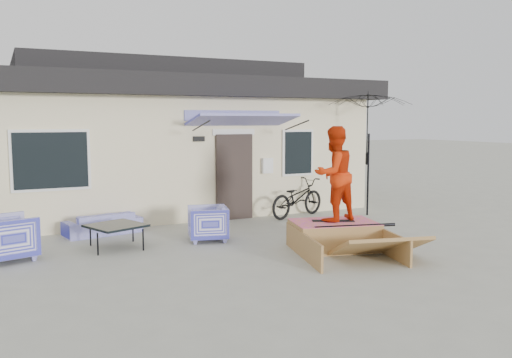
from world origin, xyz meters
name	(u,v)px	position (x,y,z in m)	size (l,w,h in m)	color
ground	(287,269)	(0.00, 0.00, 0.00)	(90.00, 90.00, 0.00)	#9E9F90
house	(155,137)	(0.00, 7.99, 1.94)	(10.80, 8.49, 4.10)	beige
loveseat	(103,220)	(-2.24, 4.09, 0.31)	(1.60, 0.47, 0.63)	#2A2DAF
armchair_left	(8,235)	(-4.12, 2.62, 0.44)	(0.86, 0.81, 0.88)	#2A2DAF
armchair_right	(208,222)	(-0.43, 2.54, 0.39)	(0.76, 0.71, 0.79)	#2A2DAF
coffee_table	(116,236)	(-2.24, 2.70, 0.23)	(0.93, 0.93, 0.46)	black
bicycle	(297,194)	(2.56, 4.07, 0.59)	(0.64, 1.85, 1.18)	black
patio_umbrella	(369,147)	(4.33, 3.50, 1.75)	(2.56, 2.45, 2.20)	black
skate_ramp	(334,235)	(1.48, 0.83, 0.26)	(1.55, 2.07, 0.52)	olive
skateboard	(333,220)	(1.49, 0.88, 0.54)	(0.80, 0.20, 0.05)	black
skater	(334,172)	(1.49, 0.88, 1.46)	(0.88, 0.68, 1.79)	red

